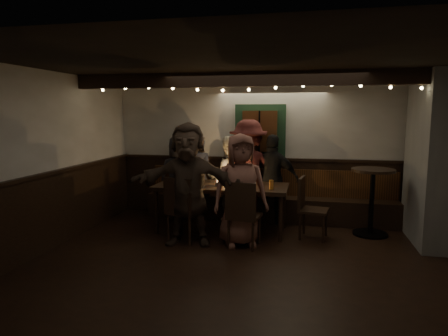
% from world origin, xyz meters
% --- Properties ---
extents(room, '(6.02, 5.01, 2.62)m').
position_xyz_m(room, '(1.07, 1.42, 1.07)').
color(room, black).
rests_on(room, ground).
extents(dining_table, '(2.21, 0.95, 0.96)m').
position_xyz_m(dining_table, '(-0.72, 1.40, 0.72)').
color(dining_table, black).
rests_on(dining_table, ground).
extents(chair_near_left, '(0.56, 0.56, 1.03)m').
position_xyz_m(chair_near_left, '(-1.17, 0.63, 0.58)').
color(chair_near_left, black).
rests_on(chair_near_left, ground).
extents(chair_near_right, '(0.51, 0.51, 1.01)m').
position_xyz_m(chair_near_right, '(-0.22, 0.57, 0.57)').
color(chair_near_right, black).
rests_on(chair_near_right, ground).
extents(chair_end, '(0.51, 0.51, 0.98)m').
position_xyz_m(chair_end, '(0.72, 1.32, 0.55)').
color(chair_end, black).
rests_on(chair_end, ground).
extents(high_top, '(0.69, 0.69, 1.10)m').
position_xyz_m(high_top, '(1.73, 1.68, 0.69)').
color(high_top, black).
rests_on(high_top, ground).
extents(person_a, '(0.81, 0.57, 1.56)m').
position_xyz_m(person_a, '(-1.70, 2.08, 0.78)').
color(person_a, '#242329').
rests_on(person_a, ground).
extents(person_b, '(0.59, 0.40, 1.58)m').
position_xyz_m(person_b, '(-1.32, 2.09, 0.79)').
color(person_b, '#2B2C36').
rests_on(person_b, ground).
extents(person_c, '(0.93, 0.84, 1.56)m').
position_xyz_m(person_c, '(-0.76, 2.15, 0.78)').
color(person_c, '#EEE4CB').
rests_on(person_c, ground).
extents(person_d, '(1.39, 1.12, 1.87)m').
position_xyz_m(person_d, '(-0.36, 2.03, 0.94)').
color(person_d, '#441918').
rests_on(person_d, ground).
extents(person_e, '(0.99, 0.52, 1.61)m').
position_xyz_m(person_e, '(0.08, 2.08, 0.81)').
color(person_e, black).
rests_on(person_e, ground).
extents(person_f, '(1.78, 0.75, 1.86)m').
position_xyz_m(person_f, '(-1.06, 0.63, 0.93)').
color(person_f, '#423227').
rests_on(person_f, ground).
extents(person_g, '(0.97, 0.81, 1.69)m').
position_xyz_m(person_g, '(-0.28, 0.74, 0.85)').
color(person_g, brown).
rests_on(person_g, ground).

